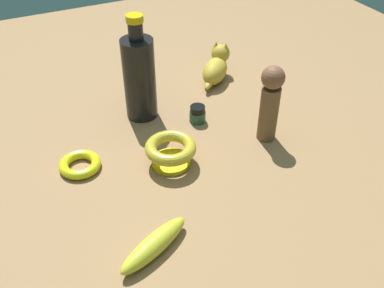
% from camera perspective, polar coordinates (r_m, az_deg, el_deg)
% --- Properties ---
extents(ground, '(2.00, 2.00, 0.00)m').
position_cam_1_polar(ground, '(0.95, 0.00, -2.58)').
color(ground, '#936D47').
extents(bottle_tall, '(0.08, 0.08, 0.26)m').
position_cam_1_polar(bottle_tall, '(1.05, -6.84, 8.68)').
color(bottle_tall, black).
rests_on(bottle_tall, ground).
extents(bangle, '(0.09, 0.09, 0.02)m').
position_cam_1_polar(bangle, '(0.96, -14.32, -2.59)').
color(bangle, yellow).
rests_on(bangle, ground).
extents(bowl, '(0.11, 0.11, 0.06)m').
position_cam_1_polar(bowl, '(0.93, -2.79, -0.85)').
color(bowl, yellow).
rests_on(bowl, ground).
extents(nail_polish_jar, '(0.04, 0.04, 0.04)m').
position_cam_1_polar(nail_polish_jar, '(1.06, 0.72, 3.92)').
color(nail_polish_jar, '#204830').
rests_on(nail_polish_jar, ground).
extents(person_figure_adult, '(0.06, 0.06, 0.18)m').
position_cam_1_polar(person_figure_adult, '(0.98, 10.10, 5.49)').
color(person_figure_adult, brown).
rests_on(person_figure_adult, ground).
extents(banana, '(0.16, 0.10, 0.04)m').
position_cam_1_polar(banana, '(0.77, -4.93, -12.88)').
color(banana, gold).
rests_on(banana, ground).
extents(cat_figurine, '(0.12, 0.12, 0.09)m').
position_cam_1_polar(cat_figurine, '(1.23, 3.17, 10.00)').
color(cat_figurine, gold).
rests_on(cat_figurine, ground).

